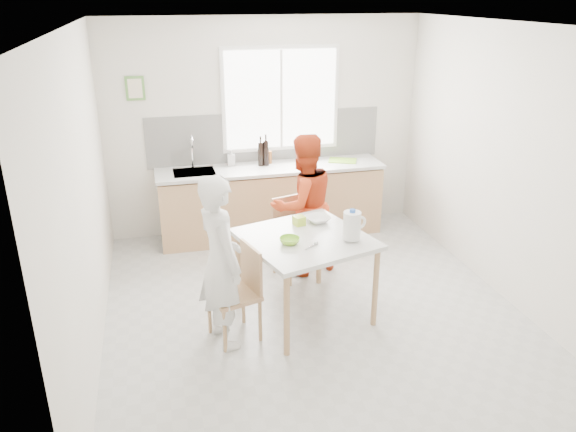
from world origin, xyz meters
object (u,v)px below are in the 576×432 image
object	(u,v)px
dining_table	(305,245)
chair_far	(293,233)
milk_jug	(352,225)
person_red	(303,205)
chair_left	(240,289)
bowl_white	(318,219)
wine_bottle_a	(266,153)
wine_bottle_b	(261,154)
bowl_green	(290,241)
person_white	(221,262)

from	to	relation	value
dining_table	chair_far	size ratio (longest dim) A/B	1.52
milk_jug	person_red	bearing A→B (deg)	81.92
chair_left	bowl_white	bearing A→B (deg)	104.26
chair_far	wine_bottle_a	size ratio (longest dim) A/B	2.77
chair_left	milk_jug	distance (m)	1.16
dining_table	milk_jug	distance (m)	0.49
milk_jug	wine_bottle_b	distance (m)	2.29
chair_far	person_red	size ratio (longest dim) A/B	0.56
dining_table	chair_left	world-z (taller)	chair_left
chair_left	bowl_green	bearing A→B (deg)	84.10
bowl_white	wine_bottle_b	world-z (taller)	wine_bottle_b
person_red	person_white	bearing A→B (deg)	31.61
bowl_white	wine_bottle_a	size ratio (longest dim) A/B	0.75
person_white	milk_jug	distance (m)	1.23
bowl_green	chair_far	bearing A→B (deg)	73.95
wine_bottle_a	milk_jug	bearing A→B (deg)	-81.58
wine_bottle_a	person_red	bearing A→B (deg)	-81.43
chair_left	person_white	size ratio (longest dim) A/B	0.55
bowl_green	person_red	bearing A→B (deg)	68.44
chair_left	wine_bottle_a	distance (m)	2.45
chair_far	bowl_green	bearing A→B (deg)	-122.39
dining_table	bowl_green	world-z (taller)	bowl_green
person_white	wine_bottle_b	distance (m)	2.47
chair_left	wine_bottle_a	xyz separation A→B (m)	(0.71, 2.26, 0.60)
person_white	bowl_white	bearing A→B (deg)	-77.83
person_white	bowl_white	xyz separation A→B (m)	(1.04, 0.57, 0.07)
dining_table	bowl_green	xyz separation A→B (m)	(-0.18, -0.10, 0.12)
chair_left	wine_bottle_b	size ratio (longest dim) A/B	2.91
bowl_white	person_white	bearing A→B (deg)	-151.49
chair_left	wine_bottle_b	bearing A→B (deg)	147.74
bowl_green	wine_bottle_a	distance (m)	2.20
bowl_green	milk_jug	world-z (taller)	milk_jug
bowl_white	wine_bottle_b	bearing A→B (deg)	97.41
chair_left	person_red	xyz separation A→B (m)	(0.89, 1.12, 0.31)
dining_table	wine_bottle_b	bearing A→B (deg)	90.28
milk_jug	wine_bottle_b	xyz separation A→B (m)	(-0.40, 2.25, 0.08)
person_red	bowl_white	world-z (taller)	person_red
milk_jug	bowl_white	bearing A→B (deg)	92.61
bowl_white	wine_bottle_a	world-z (taller)	wine_bottle_a
person_red	bowl_green	bearing A→B (deg)	52.09
person_white	wine_bottle_a	size ratio (longest dim) A/B	4.93
person_red	wine_bottle_a	size ratio (longest dim) A/B	4.93
chair_far	bowl_green	distance (m)	1.09
chair_far	bowl_green	size ratio (longest dim) A/B	4.79
person_white	bowl_white	world-z (taller)	person_white
bowl_green	bowl_white	xyz separation A→B (m)	(0.40, 0.43, 0.00)
wine_bottle_a	bowl_green	bearing A→B (deg)	-96.18
chair_far	wine_bottle_a	xyz separation A→B (m)	(-0.05, 1.19, 0.59)
chair_left	wine_bottle_a	size ratio (longest dim) A/B	2.73
chair_far	milk_jug	xyz separation A→B (m)	(0.28, -1.06, 0.50)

